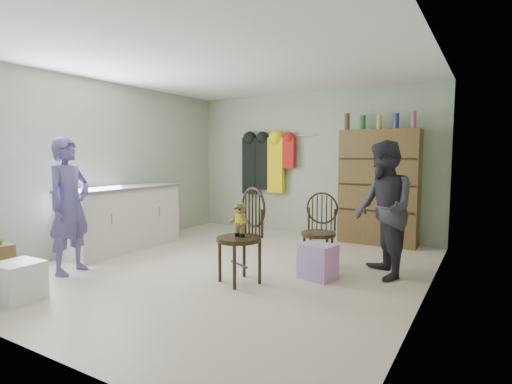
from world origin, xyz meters
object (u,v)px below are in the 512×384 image
Objects in this scene: counter at (123,218)px; chair_front at (243,229)px; chair_far at (320,228)px; dresser at (379,187)px.

chair_front reaches higher than counter.
chair_far is (0.52, 0.96, -0.09)m from chair_front.
dresser is at bearing 72.61° from chair_far.
dresser is (0.81, 2.69, 0.32)m from chair_front.
counter is 1.76× the size of chair_front.
chair_far is at bearing -99.58° from dresser.
chair_far is (2.91, 0.56, 0.03)m from counter.
dresser is (0.29, 1.74, 0.40)m from chair_far.
chair_front is 0.51× the size of dresser.
dresser is at bearing 35.69° from counter.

